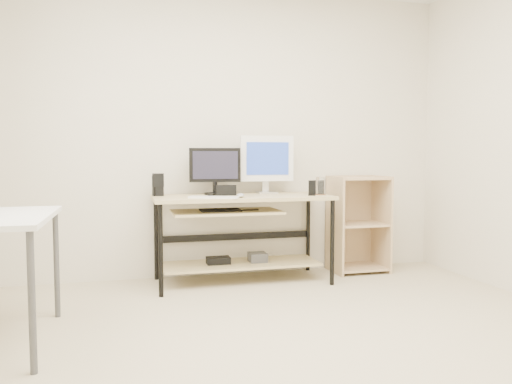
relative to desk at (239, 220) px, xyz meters
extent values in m
cube|color=beige|center=(0.03, -1.66, -0.54)|extent=(4.00, 4.00, 0.01)
cube|color=silver|center=(0.03, 0.34, 0.76)|extent=(4.00, 0.01, 2.60)
cube|color=tan|center=(0.03, -0.01, 0.20)|extent=(1.50, 0.65, 0.03)
cube|color=tan|center=(-0.12, -0.06, 0.08)|extent=(0.90, 0.49, 0.02)
cube|color=tan|center=(0.03, 0.04, -0.39)|extent=(1.35, 0.46, 0.02)
cube|color=black|center=(-0.17, -0.06, 0.10)|extent=(0.33, 0.22, 0.01)
cylinder|color=black|center=(0.08, -0.11, 0.10)|extent=(0.14, 0.01, 0.01)
cube|color=#424244|center=(0.18, 0.04, -0.34)|extent=(0.15, 0.15, 0.08)
cube|color=black|center=(-0.17, 0.04, -0.35)|extent=(0.20, 0.12, 0.06)
cylinder|color=black|center=(-0.68, -0.29, -0.18)|extent=(0.04, 0.04, 0.72)
cylinder|color=black|center=(-0.68, 0.28, -0.18)|extent=(0.04, 0.04, 0.72)
cylinder|color=black|center=(0.74, -0.29, -0.18)|extent=(0.04, 0.04, 0.72)
cylinder|color=black|center=(0.74, 0.28, -0.18)|extent=(0.04, 0.04, 0.72)
cylinder|color=#424244|center=(-1.39, -1.52, -0.18)|extent=(0.04, 0.04, 0.72)
cylinder|color=#424244|center=(-1.39, -0.60, -0.18)|extent=(0.04, 0.04, 0.72)
cube|color=tan|center=(0.94, 0.12, -0.09)|extent=(0.02, 0.40, 0.90)
cube|color=tan|center=(1.42, 0.12, -0.09)|extent=(0.02, 0.40, 0.90)
cube|color=tan|center=(1.18, 0.31, -0.09)|extent=(0.50, 0.02, 0.90)
cube|color=tan|center=(1.18, 0.12, -0.50)|extent=(0.46, 0.38, 0.02)
cube|color=tan|center=(1.18, 0.12, -0.09)|extent=(0.46, 0.38, 0.02)
cube|color=tan|center=(1.18, 0.12, 0.34)|extent=(0.46, 0.38, 0.02)
cylinder|color=black|center=(-0.18, 0.15, 0.22)|extent=(0.18, 0.18, 0.02)
cylinder|color=black|center=(-0.18, 0.15, 0.28)|extent=(0.04, 0.04, 0.09)
cube|color=black|center=(-0.18, 0.15, 0.47)|extent=(0.45, 0.10, 0.30)
cube|color=black|center=(-0.18, 0.12, 0.47)|extent=(0.37, 0.05, 0.24)
cube|color=silver|center=(0.30, 0.19, 0.22)|extent=(0.17, 0.16, 0.01)
cylinder|color=silver|center=(0.30, 0.19, 0.27)|extent=(0.04, 0.04, 0.10)
cube|color=white|center=(0.30, 0.19, 0.53)|extent=(0.49, 0.06, 0.41)
cube|color=#24409F|center=(0.30, 0.16, 0.53)|extent=(0.41, 0.02, 0.33)
cube|color=white|center=(-0.25, -0.21, 0.22)|extent=(0.41, 0.26, 0.01)
ellipsoid|color=#B6B6BB|center=(-0.04, -0.20, 0.23)|extent=(0.08, 0.11, 0.03)
cube|color=black|center=(-0.10, 0.06, 0.25)|extent=(0.18, 0.10, 0.09)
cube|color=black|center=(-0.67, 0.15, 0.25)|extent=(0.09, 0.09, 0.08)
cube|color=black|center=(-0.67, 0.15, 0.34)|extent=(0.10, 0.10, 0.11)
cube|color=black|center=(0.72, 0.03, 0.27)|extent=(0.13, 0.13, 0.12)
cube|color=black|center=(-0.67, 0.14, 0.30)|extent=(0.10, 0.08, 0.17)
cylinder|color=black|center=(-0.26, -0.10, 0.22)|extent=(0.08, 0.08, 0.02)
cube|color=black|center=(0.61, -0.13, 0.22)|extent=(0.10, 0.13, 0.01)
cylinder|color=#8C603F|center=(0.70, -0.11, 0.21)|extent=(0.11, 0.11, 0.01)
cylinder|color=white|center=(0.70, -0.11, 0.29)|extent=(0.09, 0.09, 0.15)
camera|label=1|loc=(-0.94, -4.13, 0.54)|focal=35.00mm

